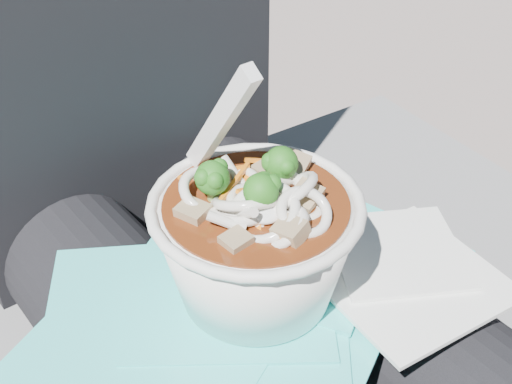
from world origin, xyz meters
TOP-DOWN VIEW (x-y plane):
  - lap at (0.00, 0.00)m, footprint 0.32×0.48m
  - person_body at (0.00, 0.09)m, footprint 0.34×0.94m
  - plastic_bag at (-0.03, 0.01)m, footprint 0.39×0.34m
  - napkins at (0.09, -0.06)m, footprint 0.16×0.17m
  - udon_bowl at (-0.02, 0.00)m, footprint 0.18×0.18m

SIDE VIEW (x-z plane):
  - lap at x=0.00m, z-range 0.43..0.58m
  - person_body at x=0.00m, z-range 0.05..1.02m
  - plastic_bag at x=-0.03m, z-range 0.58..0.59m
  - napkins at x=0.09m, z-range 0.59..0.60m
  - udon_bowl at x=-0.02m, z-range 0.55..0.75m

